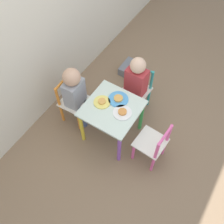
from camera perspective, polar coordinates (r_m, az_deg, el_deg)
name	(u,v)px	position (r m, az deg, el deg)	size (l,w,h in m)	color
ground_plane	(112,133)	(2.74, 0.00, -4.64)	(6.00, 6.00, 0.00)	#7F664C
kids_table	(112,113)	(2.43, 0.00, -0.21)	(0.49, 0.49, 0.46)	silver
chair_teal	(137,90)	(2.75, 5.50, 4.78)	(0.27, 0.27, 0.52)	silver
chair_orange	(73,102)	(2.68, -8.54, 2.27)	(0.27, 0.27, 0.52)	silver
chair_pink	(153,144)	(2.42, 8.83, -7.00)	(0.28, 0.28, 0.52)	silver
child_right	(135,83)	(2.59, 5.07, 6.37)	(0.21, 0.21, 0.73)	#4C608E
child_back	(76,92)	(2.51, -7.90, 4.26)	(0.21, 0.22, 0.73)	#4C608E
plate_right	(118,99)	(2.41, 1.38, 2.85)	(0.19, 0.19, 0.03)	#4C9EE0
plate_back	(102,102)	(2.39, -2.21, 2.21)	(0.15, 0.15, 0.03)	#EADB66
plate_front	(122,112)	(2.32, 2.27, -0.09)	(0.17, 0.17, 0.03)	white
storage_bin	(131,69)	(3.24, 4.19, 9.31)	(0.25, 0.23, 0.10)	slate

